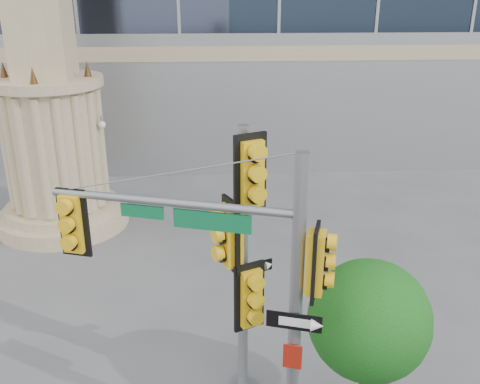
{
  "coord_description": "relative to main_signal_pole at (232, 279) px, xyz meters",
  "views": [
    {
      "loc": [
        -0.86,
        -8.4,
        7.81
      ],
      "look_at": [
        -0.26,
        2.0,
        3.77
      ],
      "focal_mm": 40.0,
      "sensor_mm": 36.0,
      "label": 1
    }
  ],
  "objects": [
    {
      "name": "monument",
      "position": [
        -5.43,
        10.09,
        2.01
      ],
      "size": [
        4.4,
        4.4,
        16.6
      ],
      "color": "tan",
      "rests_on": "ground"
    },
    {
      "name": "main_signal_pole",
      "position": [
        0.0,
        0.0,
        0.0
      ],
      "size": [
        4.26,
        1.63,
        5.66
      ],
      "rotation": [
        0.0,
        0.0,
        -0.29
      ],
      "color": "slate",
      "rests_on": "ground"
    },
    {
      "name": "secondary_signal_pole",
      "position": [
        0.27,
        1.4,
        -0.22
      ],
      "size": [
        1.05,
        0.76,
        5.59
      ],
      "rotation": [
        0.0,
        0.0,
        0.43
      ],
      "color": "slate",
      "rests_on": "ground"
    },
    {
      "name": "street_tree",
      "position": [
        2.45,
        0.44,
        -1.24
      ],
      "size": [
        2.2,
        2.15,
        3.43
      ],
      "color": "tan",
      "rests_on": "ground"
    }
  ]
}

